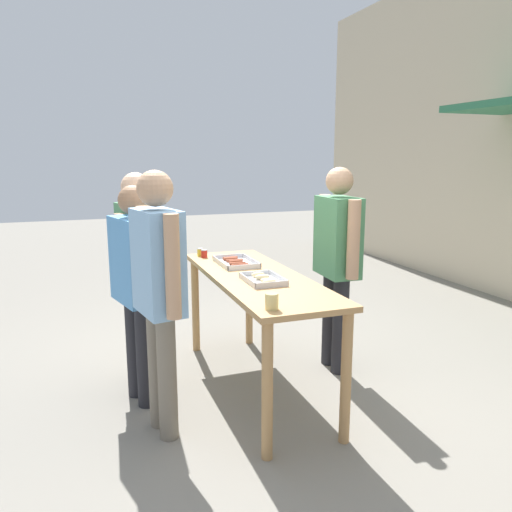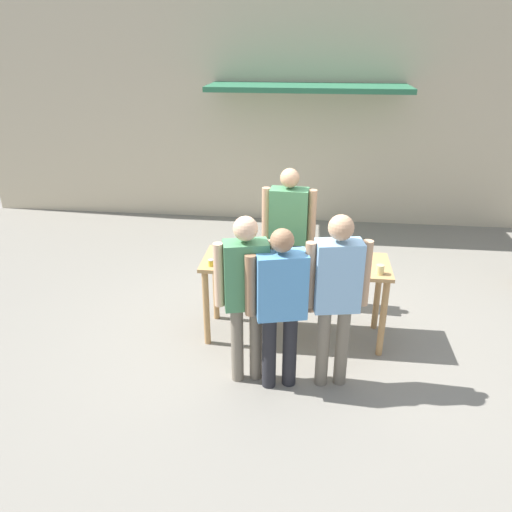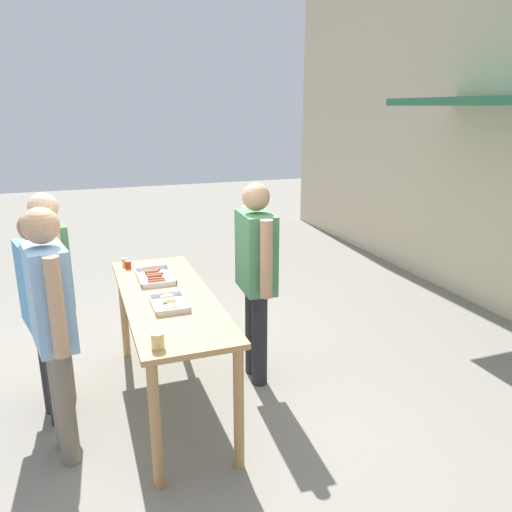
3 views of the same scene
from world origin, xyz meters
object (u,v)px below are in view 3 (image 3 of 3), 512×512
person_customer_with_cup (52,315)px  condiment_jar_mustard (125,262)px  food_tray_sausages (155,277)px  food_tray_buns (170,304)px  person_customer_holding_hotdog (52,279)px  beer_cup (158,341)px  person_server_behind_table (256,267)px  person_customer_waiting_in_line (43,302)px  condiment_jar_ketchup (128,265)px

person_customer_with_cup → condiment_jar_mustard: bearing=-35.4°
food_tray_sausages → food_tray_buns: food_tray_buns is taller
food_tray_buns → person_customer_with_cup: bearing=-77.2°
person_customer_with_cup → person_customer_holding_hotdog: bearing=-9.2°
person_customer_holding_hotdog → beer_cup: bearing=-168.9°
person_server_behind_table → person_customer_with_cup: size_ratio=1.00×
beer_cup → person_customer_with_cup: bearing=-127.5°
condiment_jar_mustard → food_tray_buns: bearing=10.4°
food_tray_buns → person_customer_waiting_in_line: size_ratio=0.22×
food_tray_sausages → condiment_jar_mustard: (-0.45, -0.20, 0.02)m
condiment_jar_mustard → person_customer_with_cup: bearing=-24.5°
food_tray_buns → person_server_behind_table: person_server_behind_table is taller
food_tray_buns → beer_cup: beer_cup is taller
food_tray_sausages → person_customer_with_cup: person_customer_with_cup is taller
food_tray_sausages → person_customer_waiting_in_line: 0.93m
food_tray_sausages → person_customer_with_cup: size_ratio=0.26×
food_tray_buns → condiment_jar_mustard: (-1.11, -0.20, 0.02)m
food_tray_buns → person_server_behind_table: 0.88m
beer_cup → person_customer_waiting_in_line: size_ratio=0.06×
condiment_jar_ketchup → person_customer_waiting_in_line: 0.98m
condiment_jar_mustard → person_customer_with_cup: (1.29, -0.59, 0.08)m
condiment_jar_mustard → condiment_jar_ketchup: 0.08m
condiment_jar_mustard → beer_cup: (1.75, 0.01, 0.01)m
food_tray_sausages → condiment_jar_ketchup: 0.42m
food_tray_sausages → food_tray_buns: 0.65m
beer_cup → person_customer_waiting_in_line: person_customer_waiting_in_line is taller
condiment_jar_ketchup → person_server_behind_table: size_ratio=0.04×
food_tray_buns → person_customer_waiting_in_line: bearing=-110.3°
person_customer_with_cup → person_customer_waiting_in_line: person_customer_with_cup is taller
food_tray_buns → condiment_jar_ketchup: condiment_jar_ketchup is taller
person_customer_with_cup → person_customer_waiting_in_line: size_ratio=1.07×
person_customer_with_cup → person_customer_waiting_in_line: 0.52m
condiment_jar_mustard → person_customer_waiting_in_line: bearing=-40.5°
person_customer_holding_hotdog → person_customer_waiting_in_line: person_customer_holding_hotdog is taller
food_tray_buns → person_server_behind_table: size_ratio=0.21×
condiment_jar_mustard → person_customer_holding_hotdog: (0.46, -0.61, 0.06)m
person_customer_waiting_in_line → condiment_jar_ketchup: bearing=-58.7°
condiment_jar_mustard → beer_cup: bearing=0.4°
condiment_jar_ketchup → person_customer_holding_hotdog: bearing=-59.2°
food_tray_sausages → person_customer_holding_hotdog: person_customer_holding_hotdog is taller
food_tray_sausages → person_customer_holding_hotdog: bearing=-89.9°
person_server_behind_table → person_customer_waiting_in_line: person_server_behind_table is taller
food_tray_buns → beer_cup: bearing=-16.5°
food_tray_sausages → person_customer_holding_hotdog: size_ratio=0.27×
condiment_jar_mustard → person_customer_holding_hotdog: size_ratio=0.04×
condiment_jar_mustard → food_tray_sausages: bearing=23.7°
food_tray_sausages → person_customer_waiting_in_line: person_customer_waiting_in_line is taller
food_tray_buns → person_server_behind_table: bearing=113.5°
beer_cup → person_customer_holding_hotdog: person_customer_holding_hotdog is taller
food_tray_buns → person_customer_with_cup: (0.18, -0.79, 0.10)m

